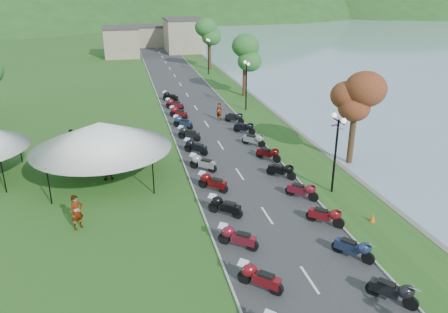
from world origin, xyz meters
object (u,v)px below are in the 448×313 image
pedestrian_b (73,148)px  pedestrian_a (79,228)px  vendor_tent_main (102,151)px  pedestrian_c (48,164)px

pedestrian_b → pedestrian_a: bearing=109.0°
vendor_tent_main → pedestrian_a: (-1.27, -6.40, -2.00)m
pedestrian_c → pedestrian_a: bearing=-2.1°
pedestrian_a → vendor_tent_main: bearing=41.5°
vendor_tent_main → pedestrian_b: vendor_tent_main is taller
vendor_tent_main → pedestrian_c: bearing=139.0°
vendor_tent_main → pedestrian_c: 5.91m
vendor_tent_main → pedestrian_c: vendor_tent_main is taller
pedestrian_a → pedestrian_b: bearing=58.9°
pedestrian_a → pedestrian_c: pedestrian_a is taller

